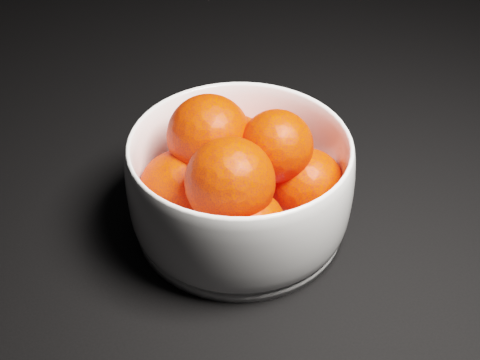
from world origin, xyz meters
name	(u,v)px	position (x,y,z in m)	size (l,w,h in m)	color
ground	(295,132)	(0.00, 0.00, 0.00)	(3.00, 3.00, 0.00)	black
bowl	(240,184)	(-0.12, -0.11, 0.05)	(0.20, 0.20, 0.10)	white
orange_pile	(237,176)	(-0.12, -0.11, 0.06)	(0.17, 0.17, 0.11)	#FF2000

